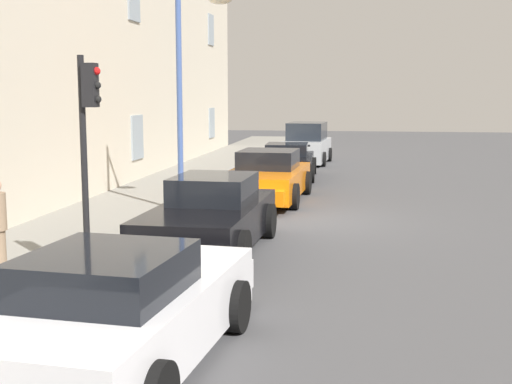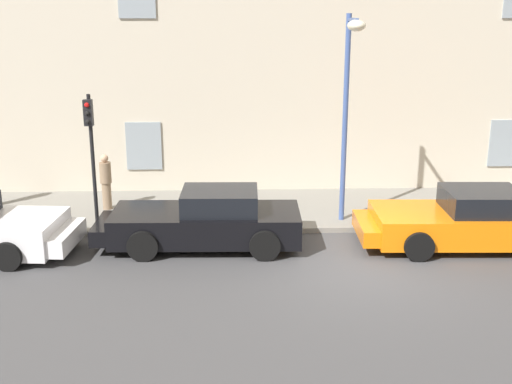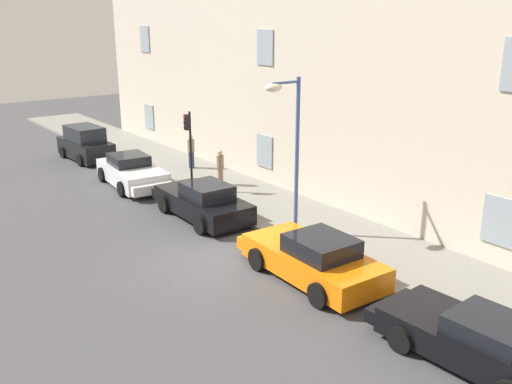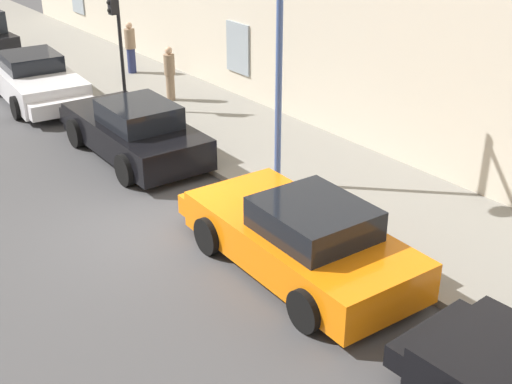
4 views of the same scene
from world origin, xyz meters
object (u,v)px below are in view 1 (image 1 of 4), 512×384
Objects in this scene: sportscar_yellow_flank at (208,220)px; street_lamp at (196,58)px; sportscar_white_middle at (265,179)px; hatchback_parked at (307,145)px; sportscar_red_lead at (126,309)px; sportscar_tail_end at (286,163)px; traffic_light at (88,129)px.

street_lamp is (3.81, 1.14, 3.29)m from sportscar_yellow_flank.
sportscar_white_middle is 10.84m from hatchback_parked.
sportscar_red_lead reaches higher than sportscar_tail_end.
hatchback_parked is at bearing -6.85° from street_lamp.
sportscar_white_middle is at bearing -8.56° from traffic_light.
hatchback_parked is at bearing -1.54° from sportscar_white_middle.
sportscar_yellow_flank is at bearing -163.35° from street_lamp.
street_lamp is at bearing 153.53° from sportscar_white_middle.
sportscar_white_middle is at bearing 178.46° from hatchback_parked.
sportscar_yellow_flank is 1.09× the size of sportscar_tail_end.
hatchback_parked is at bearing -1.60° from sportscar_yellow_flank.
sportscar_white_middle is at bearing 0.45° from sportscar_red_lead.
sportscar_red_lead is 1.41× the size of traffic_light.
hatchback_parked is 20.27m from traffic_light.
sportscar_red_lead is 5.41m from sportscar_yellow_flank.
traffic_light is (-20.13, 1.69, 1.71)m from hatchback_parked.
sportscar_tail_end is at bearing -0.91° from sportscar_yellow_flank.
traffic_light reaches higher than sportscar_white_middle.
traffic_light reaches higher than sportscar_red_lead.
traffic_light is at bearing 174.58° from sportscar_tail_end.
street_lamp is at bearing 16.65° from sportscar_yellow_flank.
sportscar_red_lead is 17.26m from sportscar_tail_end.
street_lamp reaches higher than sportscar_yellow_flank.
traffic_light reaches higher than sportscar_tail_end.
sportscar_yellow_flank is 0.93× the size of street_lamp.
sportscar_yellow_flank is 5.16m from street_lamp.
hatchback_parked is 13.96m from street_lamp.
traffic_light is 6.76m from street_lamp.
sportscar_white_middle is at bearing -1.72° from sportscar_yellow_flank.
sportscar_tail_end is at bearing 176.90° from hatchback_parked.
street_lamp is (-2.68, 1.33, 3.31)m from sportscar_white_middle.
sportscar_white_middle is 5.37m from sportscar_tail_end.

